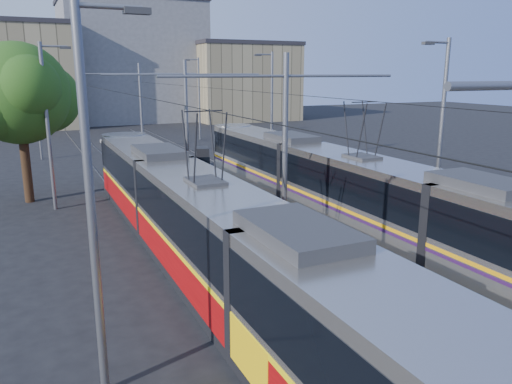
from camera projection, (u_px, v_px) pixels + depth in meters
name	position (u px, v px, depth m)	size (l,w,h in m)	color
ground	(440.00, 356.00, 11.98)	(160.00, 160.00, 0.00)	black
platform	(205.00, 195.00, 26.93)	(4.00, 50.00, 0.30)	gray
tactile_strip_left	(179.00, 195.00, 26.30)	(0.70, 50.00, 0.01)	gray
tactile_strip_right	(230.00, 190.00, 27.48)	(0.70, 50.00, 0.01)	gray
rails	(205.00, 198.00, 26.96)	(8.71, 70.00, 0.03)	gray
tram_left	(206.00, 232.00, 15.82)	(2.43, 28.90, 5.50)	black
tram_right	(360.00, 193.00, 20.25)	(2.43, 29.14, 5.50)	black
catenary	(223.00, 118.00, 23.39)	(9.20, 70.00, 7.00)	slate
street_lamps	(181.00, 115.00, 29.51)	(15.18, 38.22, 8.00)	slate
shelter	(203.00, 170.00, 26.38)	(0.95, 1.26, 2.50)	black
tree	(26.00, 95.00, 25.23)	(5.60, 5.18, 8.13)	#382314
building_left	(5.00, 76.00, 59.31)	(16.32, 12.24, 12.40)	gray
building_centre	(132.00, 61.00, 68.96)	(18.36, 14.28, 16.10)	gray
building_right	(243.00, 81.00, 70.05)	(14.28, 10.20, 10.64)	gray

